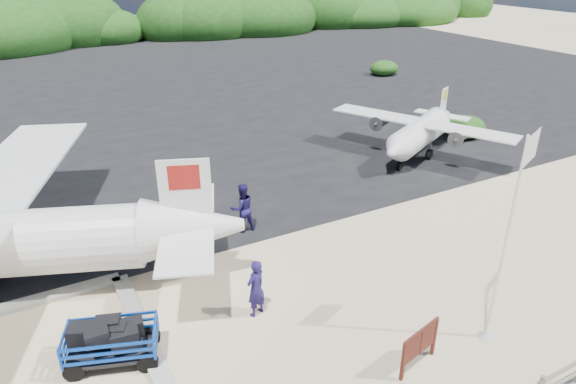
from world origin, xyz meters
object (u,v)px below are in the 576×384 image
(flagpole, at_px, (486,337))
(aircraft_large, at_px, (283,87))
(signboard, at_px, (417,366))
(crew_a, at_px, (256,288))
(baggage_cart, at_px, (115,361))
(crew_b, at_px, (242,208))

(flagpole, relative_size, aircraft_large, 0.33)
(signboard, height_order, crew_a, crew_a)
(signboard, height_order, aircraft_large, aircraft_large)
(flagpole, relative_size, crew_a, 3.25)
(signboard, bearing_deg, crew_a, 111.35)
(flagpole, bearing_deg, baggage_cart, 156.85)
(baggage_cart, distance_m, crew_a, 4.21)
(crew_b, bearing_deg, aircraft_large, -120.34)
(crew_a, bearing_deg, signboard, 102.71)
(flagpole, xyz_separation_m, crew_b, (-3.54, 8.73, 0.98))
(signboard, relative_size, crew_a, 0.84)
(baggage_cart, relative_size, aircraft_large, 0.14)
(baggage_cart, relative_size, signboard, 1.63)
(signboard, bearing_deg, flagpole, -14.62)
(signboard, relative_size, crew_b, 0.79)
(signboard, xyz_separation_m, crew_a, (-2.75, 3.93, 0.92))
(flagpole, bearing_deg, signboard, 178.96)
(baggage_cart, height_order, flagpole, flagpole)
(aircraft_large, bearing_deg, signboard, 89.68)
(signboard, xyz_separation_m, crew_b, (-1.07, 8.68, 0.98))
(crew_a, height_order, crew_b, crew_b)
(signboard, bearing_deg, baggage_cart, 136.51)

